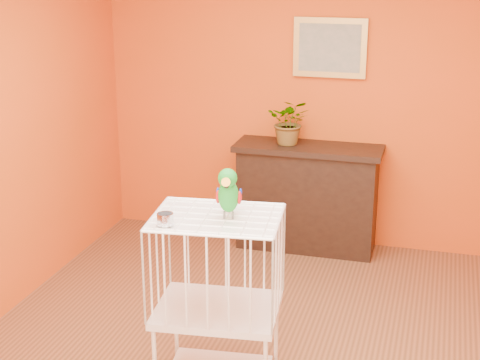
% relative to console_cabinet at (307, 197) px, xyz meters
% --- Properties ---
extents(room_shell, '(4.50, 4.50, 4.50)m').
position_rel_console_cabinet_xyz_m(room_shell, '(0.12, -2.03, 1.11)').
color(room_shell, '#D64A14').
rests_on(room_shell, ground).
extents(console_cabinet, '(1.26, 0.45, 0.94)m').
position_rel_console_cabinet_xyz_m(console_cabinet, '(0.00, 0.00, 0.00)').
color(console_cabinet, black).
rests_on(console_cabinet, ground).
extents(potted_plant, '(0.39, 0.43, 0.31)m').
position_rel_console_cabinet_xyz_m(potted_plant, '(-0.17, -0.02, 0.62)').
color(potted_plant, '#26722D').
rests_on(potted_plant, console_cabinet).
extents(framed_picture, '(0.62, 0.04, 0.50)m').
position_rel_console_cabinet_xyz_m(framed_picture, '(0.12, 0.19, 1.28)').
color(framed_picture, gold).
rests_on(framed_picture, room_shell).
extents(birdcage, '(0.77, 0.63, 1.11)m').
position_rel_console_cabinet_xyz_m(birdcage, '(-0.10, -2.28, 0.11)').
color(birdcage, white).
rests_on(birdcage, ground).
extents(feed_cup, '(0.09, 0.09, 0.06)m').
position_rel_console_cabinet_xyz_m(feed_cup, '(-0.33, -2.48, 0.67)').
color(feed_cup, silver).
rests_on(feed_cup, birdcage).
extents(parrot, '(0.15, 0.28, 0.31)m').
position_rel_console_cabinet_xyz_m(parrot, '(-0.03, -2.29, 0.79)').
color(parrot, '#59544C').
rests_on(parrot, birdcage).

